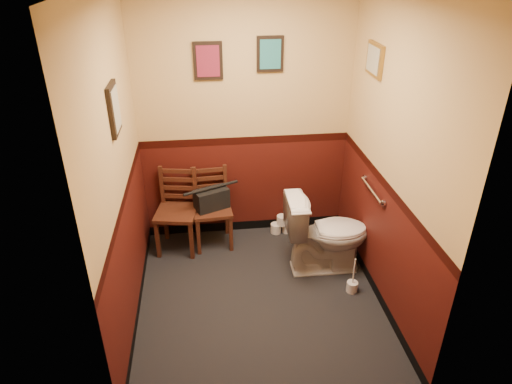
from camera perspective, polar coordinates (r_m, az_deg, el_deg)
floor at (r=4.40m, az=0.40°, el=-13.11°), size 2.20×2.40×0.00m
wall_back at (r=4.76m, az=-1.39°, el=9.14°), size 2.20×0.00×2.70m
wall_front at (r=2.63m, az=3.84°, el=-8.20°), size 2.20×0.00×2.70m
wall_left at (r=3.69m, az=-16.75°, el=1.98°), size 0.00×2.40×2.70m
wall_right at (r=3.93m, az=16.61°, el=3.69°), size 0.00×2.40×2.70m
grab_bar at (r=4.30m, az=14.29°, el=0.23°), size 0.05×0.56×0.06m
framed_print_back_a at (r=4.55m, az=-6.02°, el=15.98°), size 0.28×0.04×0.36m
framed_print_back_b at (r=4.59m, az=1.78°, el=16.86°), size 0.26×0.04×0.34m
framed_print_left at (r=3.59m, az=-17.31°, el=9.86°), size 0.04×0.30×0.38m
framed_print_right at (r=4.24m, az=14.60°, el=15.74°), size 0.04×0.34×0.28m
toilet at (r=4.59m, az=8.79°, el=-5.16°), size 0.84×0.47×0.82m
toilet_brush at (r=4.53m, az=11.92°, el=-11.42°), size 0.11×0.11×0.38m
chair_left at (r=4.90m, az=-9.82°, el=-2.31°), size 0.49×0.49×0.89m
chair_right at (r=4.94m, az=-5.55°, el=-1.96°), size 0.43×0.43×0.86m
handbag at (r=4.84m, az=-5.58°, el=-0.85°), size 0.39×0.30×0.26m
tp_stack at (r=5.26m, az=3.25°, el=-4.17°), size 0.25×0.13×0.22m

